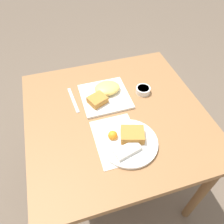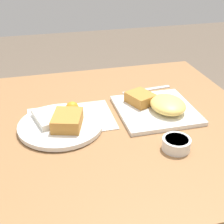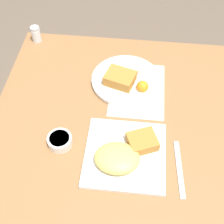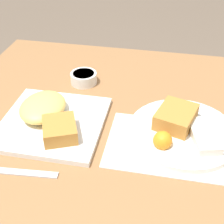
# 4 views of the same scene
# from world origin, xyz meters

# --- Properties ---
(dining_table) EXTENTS (0.91, 0.90, 0.77)m
(dining_table) POSITION_xyz_m (0.00, 0.00, 0.68)
(dining_table) COLOR olive
(dining_table) RESTS_ON ground_plane
(menu_card) EXTENTS (0.20, 0.28, 0.00)m
(menu_card) POSITION_xyz_m (0.05, 0.16, 0.77)
(menu_card) COLOR beige
(menu_card) RESTS_ON dining_table
(plate_square_near) EXTENTS (0.25, 0.25, 0.06)m
(plate_square_near) POSITION_xyz_m (0.02, -0.13, 0.79)
(plate_square_near) COLOR white
(plate_square_near) RESTS_ON dining_table
(plate_oval_far) EXTENTS (0.26, 0.26, 0.05)m
(plate_oval_far) POSITION_xyz_m (0.00, 0.19, 0.79)
(plate_oval_far) COLOR white
(plate_oval_far) RESTS_ON menu_card
(sauce_ramekin) EXTENTS (0.08, 0.08, 0.03)m
(sauce_ramekin) POSITION_xyz_m (-0.19, -0.10, 0.79)
(sauce_ramekin) COLOR white
(sauce_ramekin) RESTS_ON dining_table
(butter_knife) EXTENTS (0.03, 0.20, 0.00)m
(butter_knife) POSITION_xyz_m (0.19, -0.16, 0.77)
(butter_knife) COLOR silver
(butter_knife) RESTS_ON dining_table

